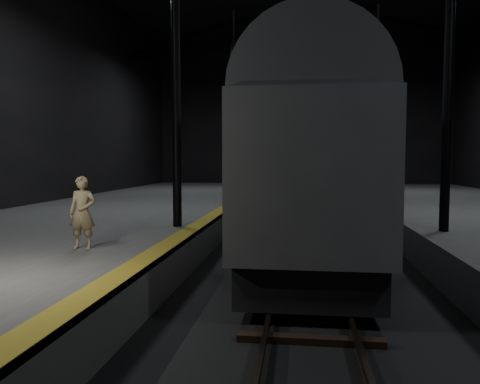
# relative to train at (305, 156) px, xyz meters

# --- Properties ---
(ground) EXTENTS (44.00, 44.00, 0.00)m
(ground) POSITION_rel_train_xyz_m (0.00, -0.90, -3.12)
(ground) COLOR black
(ground) RESTS_ON ground
(platform_left) EXTENTS (9.00, 43.80, 1.00)m
(platform_left) POSITION_rel_train_xyz_m (-7.50, -0.90, -2.62)
(platform_left) COLOR #4B4B49
(platform_left) RESTS_ON ground
(tactile_strip) EXTENTS (0.50, 43.80, 0.01)m
(tactile_strip) POSITION_rel_train_xyz_m (-3.25, -0.90, -2.12)
(tactile_strip) COLOR olive
(tactile_strip) RESTS_ON platform_left
(track) EXTENTS (2.40, 43.00, 0.24)m
(track) POSITION_rel_train_xyz_m (0.00, -0.90, -3.05)
(track) COLOR #3F3328
(track) RESTS_ON ground
(train) EXTENTS (3.13, 20.93, 5.59)m
(train) POSITION_rel_train_xyz_m (0.00, 0.00, 0.00)
(train) COLOR #9D9FA5
(train) RESTS_ON ground
(woman) EXTENTS (0.62, 0.43, 1.63)m
(woman) POSITION_rel_train_xyz_m (-4.98, -8.59, -1.31)
(woman) COLOR tan
(woman) RESTS_ON platform_left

